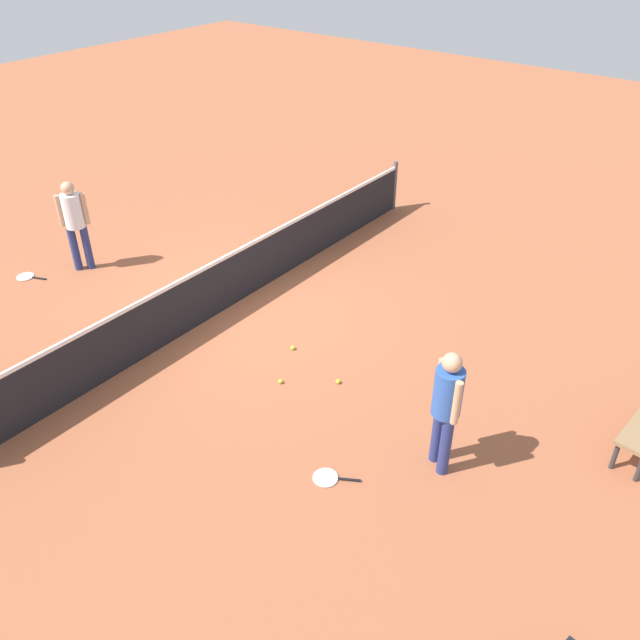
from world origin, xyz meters
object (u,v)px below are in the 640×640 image
Objects in this scene: tennis_ball_near_player at (338,381)px; tennis_ball_midcourt at (280,381)px; player_near_side at (447,403)px; tennis_ball_by_net at (293,348)px; tennis_racket_far_player at (27,277)px; tennis_racket_near_player at (328,478)px; player_far_side at (74,219)px.

tennis_ball_near_player is 1.00× the size of tennis_ball_midcourt.
player_near_side reaches higher than tennis_ball_by_net.
player_near_side is at bearing -90.15° from tennis_ball_midcourt.
tennis_ball_midcourt is at bearing -84.52° from tennis_racket_far_player.
tennis_ball_near_player is 1.06m from tennis_ball_by_net.
tennis_racket_near_player is (-1.01, 0.94, -1.00)m from player_near_side.
tennis_racket_near_player is 1.82m from tennis_ball_near_player.
player_far_side is 5.19m from tennis_ball_midcourt.
player_far_side is at bearing 95.03° from tennis_ball_by_net.
tennis_racket_far_player is 5.67m from tennis_ball_midcourt.
tennis_ball_midcourt is at bearing 89.85° from player_near_side.
tennis_racket_far_player is at bearing 99.45° from tennis_ball_near_player.
player_far_side is 6.93m from tennis_racket_near_player.
player_far_side is at bearing 87.53° from player_near_side.
player_near_side is at bearing -42.68° from tennis_racket_near_player.
tennis_racket_far_player is 5.42m from tennis_ball_by_net.
player_far_side is 5.83m from tennis_ball_near_player.
player_near_side reaches higher than tennis_racket_near_player.
player_far_side reaches higher than tennis_racket_near_player.
player_far_side reaches higher than tennis_ball_near_player.
player_far_side reaches higher than tennis_racket_far_player.
player_far_side is 1.43m from tennis_racket_far_player.
tennis_racket_far_player is at bearing 103.66° from tennis_ball_by_net.
tennis_racket_near_player is at bearing -101.30° from player_far_side.
tennis_ball_near_player is at bearing -80.55° from tennis_racket_far_player.
tennis_ball_midcourt is (0.54, -5.65, 0.02)m from tennis_racket_far_player.
player_far_side is 25.76× the size of tennis_ball_midcourt.
player_far_side reaches higher than tennis_ball_midcourt.
tennis_ball_by_net is (0.23, 1.04, 0.00)m from tennis_ball_near_player.
tennis_ball_midcourt reaches higher than tennis_racket_far_player.
tennis_racket_near_player is 7.30m from tennis_racket_far_player.
player_near_side is 2.82× the size of tennis_racket_far_player.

